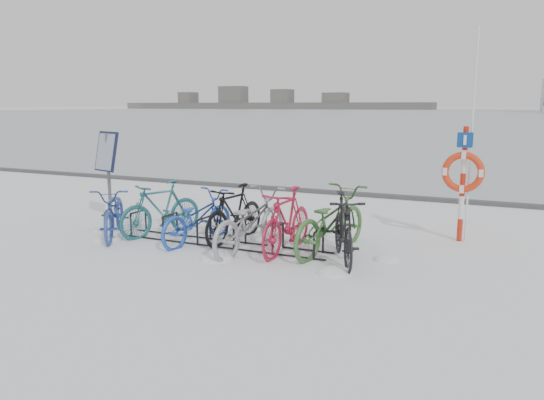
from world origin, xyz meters
name	(u,v)px	position (x,y,z in m)	size (l,w,h in m)	color
ground	(222,244)	(0.00, 0.00, 0.00)	(900.00, 900.00, 0.00)	white
ice_sheet	(496,113)	(0.00, 155.00, 0.01)	(400.00, 298.00, 0.02)	#A4B0B9
quay_edge	(328,192)	(0.00, 5.90, 0.05)	(400.00, 0.25, 0.10)	#3F3F42
bike_rack	(222,235)	(0.00, 0.00, 0.18)	(4.00, 0.48, 0.46)	black
info_board	(107,157)	(-3.12, 0.72, 1.36)	(0.67, 0.40, 1.88)	#595B5E
lifebuoy_station	(463,172)	(3.80, 1.92, 1.26)	(0.72, 0.22, 3.74)	red
shoreline	(262,104)	(-122.02, 260.00, 2.79)	(180.00, 12.00, 9.50)	#474747
bike_0	(115,210)	(-2.12, -0.28, 0.49)	(0.66, 1.88, 0.99)	#27428F
bike_1	(161,207)	(-1.41, 0.18, 0.53)	(0.50, 1.76, 1.06)	#205D66
bike_2	(197,216)	(-0.49, -0.01, 0.48)	(0.63, 1.82, 0.96)	blue
bike_3	(235,212)	(0.06, 0.38, 0.52)	(0.49, 1.75, 1.05)	black
bike_4	(250,220)	(0.64, -0.15, 0.54)	(0.71, 2.04, 1.07)	#939699
bike_5	(287,219)	(1.21, 0.07, 0.55)	(0.52, 1.84, 1.10)	#AE1836
bike_6	(330,219)	(1.88, 0.35, 0.56)	(0.74, 2.13, 1.12)	#396C32
bike_7	(343,226)	(2.23, -0.08, 0.56)	(0.52, 1.85, 1.11)	black
snow_drifts	(223,248)	(0.13, -0.19, 0.00)	(5.90, 2.02, 0.19)	white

